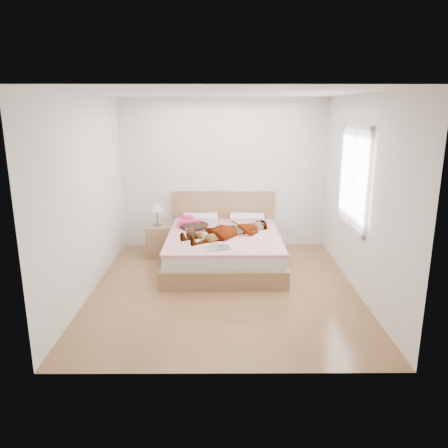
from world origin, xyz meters
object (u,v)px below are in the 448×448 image
at_px(magazine, 218,248).
at_px(plush_toy, 191,233).
at_px(phone, 198,217).
at_px(bed, 224,247).
at_px(woman, 229,228).
at_px(coffee_mug, 205,236).
at_px(nightstand, 158,238).
at_px(towel, 189,221).

relative_size(magazine, plush_toy, 1.56).
xyz_separation_m(phone, bed, (0.42, -0.27, -0.42)).
bearing_deg(woman, bed, 175.04).
distance_m(magazine, coffee_mug, 0.51).
relative_size(phone, bed, 0.05).
distance_m(bed, nightstand, 1.17).
relative_size(phone, magazine, 0.23).
distance_m(woman, bed, 0.37).
height_order(phone, towel, phone).
bearing_deg(nightstand, plush_toy, -48.54).
bearing_deg(bed, woman, -59.41).
bearing_deg(towel, woman, -39.36).
bearing_deg(woman, plush_toy, -109.55).
height_order(towel, plush_toy, towel).
height_order(plush_toy, nightstand, nightstand).
relative_size(towel, magazine, 0.88).
bearing_deg(magazine, phone, 107.11).
xyz_separation_m(phone, magazine, (0.33, -1.08, -0.18)).
relative_size(woman, plush_toy, 5.59).
height_order(woman, phone, same).
xyz_separation_m(woman, phone, (-0.50, 0.40, 0.08)).
height_order(woman, towel, woman).
relative_size(woman, magazine, 3.58).
relative_size(woman, nightstand, 1.68).
relative_size(coffee_mug, plush_toy, 0.44).
xyz_separation_m(bed, magazine, (-0.09, -0.81, 0.24)).
relative_size(towel, nightstand, 0.41).
bearing_deg(towel, bed, -35.18).
distance_m(towel, plush_toy, 0.72).
xyz_separation_m(woman, magazine, (-0.17, -0.68, -0.10)).
relative_size(phone, plush_toy, 0.36).
xyz_separation_m(magazine, coffee_mug, (-0.19, 0.47, 0.04)).
distance_m(phone, magazine, 1.15).
bearing_deg(bed, towel, 144.82).
height_order(woman, magazine, woman).
xyz_separation_m(towel, plush_toy, (0.09, -0.71, -0.00)).
bearing_deg(magazine, nightstand, 130.28).
bearing_deg(nightstand, towel, 2.94).
bearing_deg(woman, towel, -164.90).
bearing_deg(coffee_mug, magazine, -67.72).
bearing_deg(phone, coffee_mug, -112.65).
bearing_deg(bed, magazine, -96.26).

